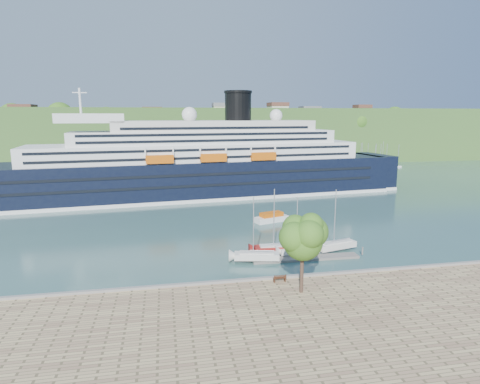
% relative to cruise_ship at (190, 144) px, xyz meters
% --- Properties ---
extents(ground, '(400.00, 400.00, 0.00)m').
position_rel_cruise_ship_xyz_m(ground, '(9.12, -58.05, -13.58)').
color(ground, '#2D504C').
rests_on(ground, ground).
extents(far_hillside, '(400.00, 50.00, 24.00)m').
position_rel_cruise_ship_xyz_m(far_hillside, '(9.12, 86.95, -1.58)').
color(far_hillside, '#355D25').
rests_on(far_hillside, ground).
extents(quay_coping, '(220.00, 0.50, 0.30)m').
position_rel_cruise_ship_xyz_m(quay_coping, '(9.12, -58.25, -12.43)').
color(quay_coping, slate).
rests_on(quay_coping, promenade).
extents(cruise_ship, '(122.10, 29.78, 27.16)m').
position_rel_cruise_ship_xyz_m(cruise_ship, '(0.00, 0.00, 0.00)').
color(cruise_ship, black).
rests_on(cruise_ship, ground).
extents(park_bench, '(1.64, 0.71, 1.04)m').
position_rel_cruise_ship_xyz_m(park_bench, '(6.58, -59.25, -12.06)').
color(park_bench, '#462514').
rests_on(park_bench, promenade).
extents(promenade_tree, '(6.02, 6.02, 9.98)m').
position_rel_cruise_ship_xyz_m(promenade_tree, '(8.20, -62.47, -7.59)').
color(promenade_tree, '#356C1C').
rests_on(promenade_tree, promenade).
extents(floating_pontoon, '(15.96, 2.34, 0.35)m').
position_rel_cruise_ship_xyz_m(floating_pontoon, '(13.32, -49.90, -13.40)').
color(floating_pontoon, slate).
rests_on(floating_pontoon, ground).
extents(sailboat_white_near, '(7.33, 3.35, 9.15)m').
position_rel_cruise_ship_xyz_m(sailboat_white_near, '(5.97, -49.73, -9.01)').
color(sailboat_white_near, silver).
rests_on(sailboat_white_near, ground).
extents(sailboat_red, '(7.64, 2.54, 9.73)m').
position_rel_cruise_ship_xyz_m(sailboat_red, '(9.63, -47.41, -8.72)').
color(sailboat_red, maroon).
rests_on(sailboat_red, ground).
extents(sailboat_white_far, '(7.49, 3.77, 9.32)m').
position_rel_cruise_ship_xyz_m(sailboat_white_far, '(19.20, -47.34, -8.92)').
color(sailboat_white_far, silver).
rests_on(sailboat_white_far, ground).
extents(tender_launch, '(7.26, 4.35, 1.90)m').
position_rel_cruise_ship_xyz_m(tender_launch, '(13.93, -28.35, -12.63)').
color(tender_launch, '#CA560B').
rests_on(tender_launch, ground).
extents(sailboat_extra, '(6.66, 1.90, 8.58)m').
position_rel_cruise_ship_xyz_m(sailboat_extra, '(12.87, -48.21, -9.29)').
color(sailboat_extra, silver).
rests_on(sailboat_extra, ground).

